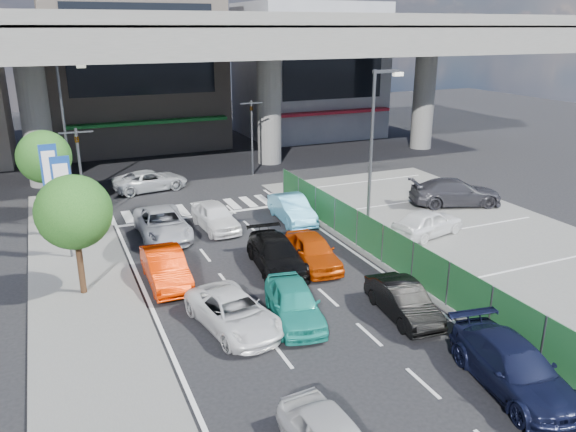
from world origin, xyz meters
name	(u,v)px	position (x,y,z in m)	size (l,w,h in m)	color
ground	(290,305)	(0.00, 0.00, 0.00)	(120.00, 120.00, 0.00)	black
parking_lot	(483,244)	(11.00, 2.00, 0.03)	(12.00, 28.00, 0.06)	#5F5F5C
sidewalk_left	(84,294)	(-7.00, 4.00, 0.06)	(4.00, 30.00, 0.12)	#5F5F5C
fence_run	(396,252)	(5.30, 1.00, 0.90)	(0.16, 22.00, 1.80)	#1B5127
expressway	(157,45)	(0.00, 22.00, 8.76)	(64.00, 14.00, 10.75)	#62625D
building_center	(132,57)	(0.00, 32.97, 7.49)	(14.00, 10.90, 15.00)	gray
building_east	(308,71)	(16.00, 31.97, 5.99)	(12.00, 10.90, 12.00)	slate
traffic_light_left	(79,154)	(-6.20, 12.00, 3.94)	(1.60, 1.24, 5.20)	#595B60
traffic_light_right	(252,119)	(5.50, 19.00, 3.94)	(1.60, 1.24, 5.20)	#595B60
street_lamp_right	(375,137)	(7.17, 6.00, 4.77)	(1.65, 0.22, 8.00)	#595B60
street_lamp_left	(67,120)	(-6.33, 18.00, 4.77)	(1.65, 0.22, 8.00)	#595B60
signboard_near	(63,194)	(-7.20, 7.99, 3.06)	(0.80, 0.14, 4.70)	#595B60
signboard_far	(51,178)	(-7.60, 10.99, 3.06)	(0.80, 0.14, 4.70)	#595B60
tree_near	(74,212)	(-7.00, 4.00, 3.39)	(2.80, 2.80, 4.80)	#382314
tree_far	(44,157)	(-7.80, 14.50, 3.39)	(2.80, 2.80, 4.80)	#382314
minivan_navy_back	(514,368)	(3.79, -7.21, 0.69)	(1.93, 4.76, 1.38)	black
sedan_white_mid_left	(234,312)	(-2.45, -0.76, 0.61)	(2.03, 4.40, 1.22)	white
taxi_teal_mid	(294,303)	(-0.32, -1.07, 0.69)	(1.63, 4.04, 1.38)	teal
hatch_black_mid_right	(403,301)	(3.36, -2.39, 0.62)	(1.32, 3.79, 1.25)	black
taxi_orange_left	(166,268)	(-3.84, 3.76, 0.69)	(1.46, 4.19, 1.38)	red
sedan_black_mid	(276,254)	(0.82, 3.33, 0.67)	(1.87, 4.60, 1.34)	black
taxi_orange_right	(313,251)	(2.39, 3.01, 0.69)	(1.63, 4.05, 1.38)	#C43C05
wagon_silver_front_left	(163,224)	(-2.86, 9.11, 0.69)	(2.29, 4.97, 1.38)	#B7B8BF
sedan_white_front_mid	(215,216)	(-0.13, 9.20, 0.69)	(1.63, 4.05, 1.38)	white
kei_truck_front_right	(292,209)	(3.97, 8.78, 0.69)	(1.46, 4.19, 1.38)	#5BC1ED
crossing_wagon_silver	(151,180)	(-1.82, 17.88, 0.64)	(2.13, 4.62, 1.28)	#BABEC2
parked_sedan_white	(428,223)	(9.16, 3.93, 0.75)	(1.62, 4.02, 1.37)	white
parked_sedan_dgrey	(456,192)	(13.77, 7.46, 0.82)	(2.13, 5.24, 1.52)	#333238
traffic_cone	(371,242)	(5.60, 3.43, 0.43)	(0.38, 0.38, 0.74)	red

